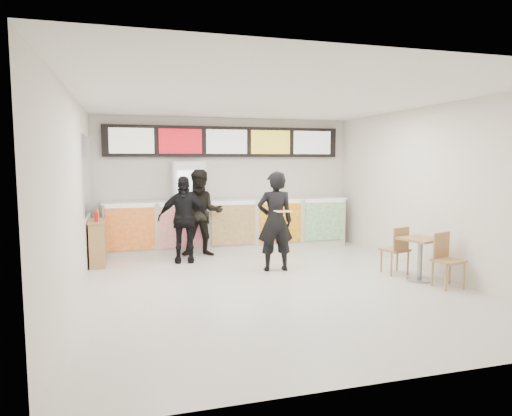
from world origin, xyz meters
name	(u,v)px	position (x,y,z in m)	size (l,w,h in m)	color
floor	(271,283)	(0.00, 0.00, 0.00)	(7.00, 7.00, 0.00)	beige
ceiling	(272,99)	(0.00, 0.00, 3.00)	(7.00, 7.00, 0.00)	white
wall_back	(226,183)	(0.00, 3.50, 1.50)	(6.00, 6.00, 0.00)	silver
wall_left	(73,197)	(-3.00, 0.00, 1.50)	(7.00, 7.00, 0.00)	silver
wall_right	(430,190)	(3.00, 0.00, 1.50)	(7.00, 7.00, 0.00)	silver
service_counter	(230,224)	(0.00, 3.09, 0.57)	(5.56, 0.77, 1.14)	silver
menu_board	(226,142)	(0.00, 3.41, 2.45)	(5.50, 0.14, 0.70)	black
drinks_fridge	(189,206)	(-0.93, 3.11, 1.00)	(0.70, 0.67, 2.00)	white
mirror_panel	(87,175)	(-2.99, 2.45, 1.75)	(0.01, 2.00, 1.50)	#B2B7BF
customer_main	(275,221)	(0.35, 0.84, 0.92)	(0.67, 0.44, 1.83)	black
customer_left	(202,213)	(-0.74, 2.46, 0.92)	(0.89, 0.70, 1.84)	black
customer_mid	(183,219)	(-1.19, 2.02, 0.86)	(1.01, 0.42, 1.72)	black
pizza_slice	(283,211)	(0.35, 0.39, 1.16)	(0.36, 0.36, 0.02)	beige
cafe_table	(420,251)	(2.49, -0.50, 0.51)	(0.83, 1.54, 0.87)	tan
condiment_ledge	(98,242)	(-2.82, 2.16, 0.45)	(0.32, 0.79, 1.05)	tan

